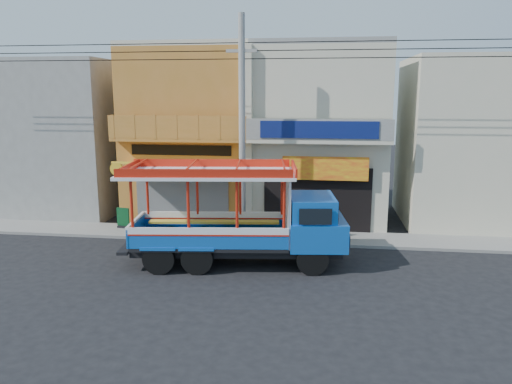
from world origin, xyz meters
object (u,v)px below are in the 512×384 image
utility_pole (246,118)px  songthaew_truck (252,217)px  potted_plant_b (324,228)px  potted_plant_a (325,226)px  green_sign (123,219)px

utility_pole → songthaew_truck: bearing=-77.1°
songthaew_truck → utility_pole: bearing=102.9°
utility_pole → potted_plant_b: size_ratio=29.60×
utility_pole → potted_plant_a: size_ratio=31.91×
utility_pole → potted_plant_b: bearing=8.0°
potted_plant_a → potted_plant_b: 0.31m
potted_plant_b → songthaew_truck: bearing=82.0°
utility_pole → green_sign: utility_pole is taller
utility_pole → songthaew_truck: 4.31m
songthaew_truck → potted_plant_b: 4.22m
green_sign → potted_plant_b: size_ratio=0.95×
green_sign → potted_plant_b: bearing=-3.7°
potted_plant_b → potted_plant_a: bearing=-67.2°
utility_pole → green_sign: 7.35m
potted_plant_a → songthaew_truck: bearing=-169.0°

